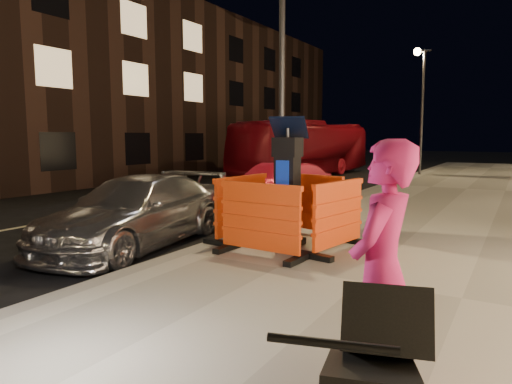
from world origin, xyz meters
The scene contains 14 objects.
ground_plane centered at (0.00, 0.00, 0.00)m, with size 120.00×120.00×0.00m, color black.
sidewalk centered at (3.00, 0.00, 0.07)m, with size 6.00×60.00×0.15m, color gray.
kerb centered at (0.00, 0.00, 0.07)m, with size 0.30×60.00×0.15m, color slate.
parking_kiosk centered at (1.22, 1.37, 1.21)m, with size 0.67×0.67×2.11m, color black.
barrier_front centered at (1.22, 0.42, 0.74)m, with size 1.51×0.62×1.18m, color #E94210.
barrier_back centered at (1.22, 2.32, 0.74)m, with size 1.51×0.62×1.18m, color #E94210.
barrier_kerbside centered at (0.27, 1.37, 0.74)m, with size 1.51×0.62×1.18m, color #E94210.
barrier_bldgside centered at (2.17, 1.37, 0.74)m, with size 1.51×0.62×1.18m, color #E94210.
car_silver centered at (-1.46, 0.38, 0.00)m, with size 1.83×4.49×1.30m, color #B0B0B5.
car_red centered at (-1.22, 5.66, 0.00)m, with size 1.36×3.90×1.29m, color #AC1028.
bus_doubledecker centered at (-4.97, 15.65, 0.00)m, with size 2.36×10.10×2.81m, color maroon.
man centered at (3.95, -2.57, 1.10)m, with size 0.69×0.45×1.90m, color #B21960.
street_lamp_mid centered at (0.25, 3.00, 3.15)m, with size 0.12×0.12×6.00m, color #3F3F44.
street_lamp_far centered at (0.25, 18.00, 3.15)m, with size 0.12×0.12×6.00m, color #3F3F44.
Camera 1 is at (4.79, -5.74, 2.07)m, focal length 32.00 mm.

